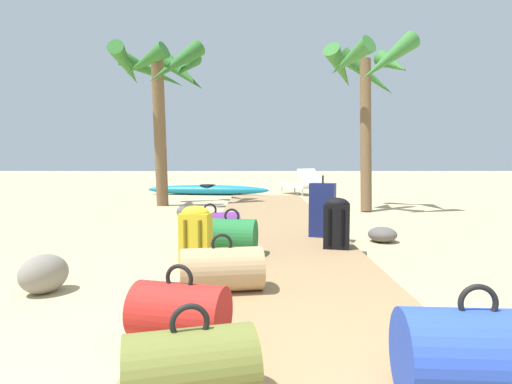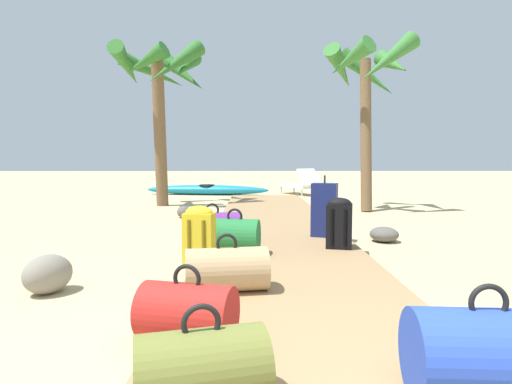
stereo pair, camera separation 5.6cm
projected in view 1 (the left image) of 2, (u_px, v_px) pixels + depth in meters
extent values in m
plane|color=tan|center=(278.00, 246.00, 5.38)|extent=(60.00, 60.00, 0.00)
cube|color=#9E7A51|center=(274.00, 229.00, 6.44)|extent=(1.80, 10.67, 0.08)
cylinder|color=tan|center=(223.00, 269.00, 3.29)|extent=(0.67, 0.43, 0.34)
torus|color=black|center=(223.00, 244.00, 3.28)|extent=(0.17, 0.05, 0.16)
cylinder|color=#2847B7|center=(477.00, 357.00, 1.78)|extent=(0.64, 0.43, 0.40)
torus|color=black|center=(479.00, 304.00, 1.76)|extent=(0.17, 0.03, 0.16)
cylinder|color=olive|center=(191.00, 369.00, 1.75)|extent=(0.60, 0.45, 0.33)
torus|color=black|center=(191.00, 323.00, 1.74)|extent=(0.16, 0.07, 0.16)
cube|color=black|center=(338.00, 226.00, 4.85)|extent=(0.33, 0.27, 0.50)
ellipsoid|color=black|center=(338.00, 204.00, 4.83)|extent=(0.31, 0.26, 0.14)
cylinder|color=black|center=(331.00, 227.00, 4.76)|extent=(0.04, 0.04, 0.40)
cylinder|color=black|center=(344.00, 228.00, 4.73)|extent=(0.04, 0.04, 0.40)
cylinder|color=red|center=(181.00, 312.00, 2.40)|extent=(0.58, 0.44, 0.32)
torus|color=black|center=(180.00, 278.00, 2.38)|extent=(0.16, 0.06, 0.16)
cylinder|color=#6B2D84|center=(211.00, 228.00, 5.09)|extent=(0.75, 0.49, 0.37)
torus|color=black|center=(211.00, 210.00, 5.07)|extent=(0.17, 0.05, 0.16)
cylinder|color=#237538|center=(233.00, 237.00, 4.53)|extent=(0.56, 0.45, 0.38)
torus|color=black|center=(233.00, 216.00, 4.51)|extent=(0.17, 0.05, 0.16)
cube|color=gold|center=(197.00, 240.00, 3.99)|extent=(0.30, 0.23, 0.51)
ellipsoid|color=gold|center=(197.00, 213.00, 3.97)|extent=(0.29, 0.22, 0.14)
cylinder|color=#6D5E11|center=(186.00, 242.00, 3.92)|extent=(0.04, 0.04, 0.41)
cylinder|color=#6D5E11|center=(201.00, 242.00, 3.89)|extent=(0.04, 0.04, 0.41)
cube|color=navy|center=(324.00, 210.00, 5.56)|extent=(0.37, 0.30, 0.69)
cylinder|color=black|center=(324.00, 179.00, 5.52)|extent=(0.02, 0.02, 0.10)
cylinder|color=brown|center=(367.00, 135.00, 8.80)|extent=(0.22, 0.55, 3.15)
cone|color=#387A33|center=(395.00, 64.00, 8.79)|extent=(0.57, 1.24, 0.80)
cone|color=#387A33|center=(368.00, 74.00, 9.38)|extent=(1.37, 0.68, 1.19)
cone|color=#387A33|center=(342.00, 69.00, 9.02)|extent=(0.95, 1.16, 0.92)
cone|color=#387A33|center=(351.00, 59.00, 8.38)|extent=(0.94, 1.11, 0.74)
cone|color=#387A33|center=(389.00, 59.00, 8.05)|extent=(1.36, 0.76, 1.10)
cylinder|color=brown|center=(161.00, 135.00, 9.62)|extent=(0.27, 0.59, 3.25)
cone|color=#2D6B28|center=(187.00, 66.00, 9.39)|extent=(0.58, 1.34, 0.91)
cone|color=#2D6B28|center=(185.00, 74.00, 10.09)|extent=(1.36, 1.15, 1.12)
cone|color=#2D6B28|center=(154.00, 72.00, 10.22)|extent=(1.60, 0.95, 0.89)
cone|color=#2D6B28|center=(128.00, 67.00, 9.55)|extent=(0.45, 1.48, 0.87)
cone|color=#2D6B28|center=(146.00, 62.00, 9.02)|extent=(1.15, 0.71, 0.76)
cone|color=#2D6B28|center=(176.00, 64.00, 8.95)|extent=(1.30, 1.17, 1.15)
cube|color=white|center=(299.00, 186.00, 12.91)|extent=(1.19, 1.52, 0.08)
cube|color=white|center=(311.00, 177.00, 12.37)|extent=(0.77, 0.72, 0.49)
cylinder|color=silver|center=(283.00, 190.00, 13.30)|extent=(0.04, 0.04, 0.22)
cylinder|color=silver|center=(296.00, 189.00, 13.53)|extent=(0.04, 0.04, 0.22)
cylinder|color=silver|center=(303.00, 192.00, 12.32)|extent=(0.04, 0.04, 0.22)
cylinder|color=silver|center=(317.00, 192.00, 12.55)|extent=(0.04, 0.04, 0.22)
ellipsoid|color=teal|center=(209.00, 190.00, 12.79)|extent=(3.72, 0.94, 0.29)
torus|color=black|center=(209.00, 185.00, 12.78)|extent=(0.55, 0.55, 0.05)
ellipsoid|color=gray|center=(45.00, 274.00, 3.50)|extent=(0.47, 0.51, 0.32)
ellipsoid|color=#5B5651|center=(384.00, 235.00, 5.62)|extent=(0.47, 0.48, 0.20)
ellipsoid|color=#5B5651|center=(184.00, 212.00, 7.91)|extent=(0.28, 0.33, 0.22)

